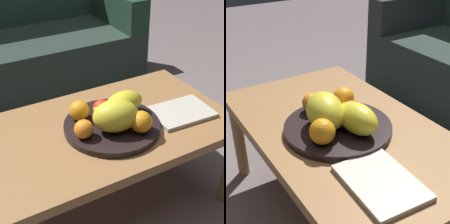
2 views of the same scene
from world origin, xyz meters
TOP-DOWN VIEW (x-y plane):
  - ground_plane at (0.00, 0.00)m, footprint 8.00×8.00m
  - coffee_table at (0.00, 0.00)m, footprint 1.01×0.59m
  - couch at (-0.09, 1.20)m, footprint 1.70×0.70m
  - fruit_bowl at (0.01, -0.03)m, footprint 0.37×0.37m
  - melon_large_front at (-0.00, -0.07)m, footprint 0.20×0.16m
  - melon_smaller_beside at (0.08, -0.00)m, footprint 0.18×0.12m
  - orange_front at (-0.12, -0.06)m, footprint 0.07×0.07m
  - orange_left at (0.08, -0.13)m, footprint 0.08×0.08m
  - orange_right at (-0.09, 0.06)m, footprint 0.08×0.08m
  - apple_left at (-0.00, 0.04)m, footprint 0.07×0.07m
  - banana_bunch at (0.03, 0.01)m, footprint 0.17×0.15m
  - magazine at (0.31, -0.08)m, footprint 0.26×0.19m

SIDE VIEW (x-z plane):
  - ground_plane at x=0.00m, z-range 0.00..0.00m
  - couch at x=-0.09m, z-range -0.15..0.75m
  - coffee_table at x=0.00m, z-range 0.16..0.57m
  - magazine at x=0.31m, z-range 0.41..0.43m
  - fruit_bowl at x=0.01m, z-range 0.41..0.44m
  - banana_bunch at x=0.03m, z-range 0.43..0.50m
  - apple_left at x=0.00m, z-range 0.44..0.51m
  - orange_front at x=-0.12m, z-range 0.44..0.51m
  - orange_right at x=-0.09m, z-range 0.44..0.52m
  - orange_left at x=0.08m, z-range 0.44..0.52m
  - melon_smaller_beside at x=0.08m, z-range 0.44..0.54m
  - melon_large_front at x=0.00m, z-range 0.44..0.56m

